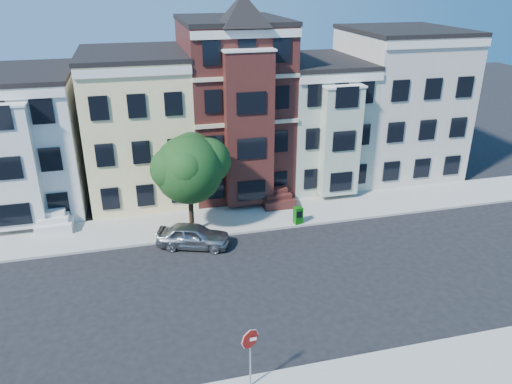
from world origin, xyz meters
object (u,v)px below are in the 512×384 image
object	(u,v)px
street_tree	(189,174)
stop_sign	(250,355)
newspaper_box	(298,215)
parked_car	(193,236)

from	to	relation	value
street_tree	stop_sign	bearing A→B (deg)	-87.96
street_tree	newspaper_box	world-z (taller)	street_tree
street_tree	stop_sign	size ratio (longest dim) A/B	2.50
newspaper_box	stop_sign	xyz separation A→B (m)	(-6.31, -12.84, 0.96)
parked_car	newspaper_box	xyz separation A→B (m)	(6.95, 1.10, -0.02)
parked_car	street_tree	bearing A→B (deg)	14.33
street_tree	parked_car	size ratio (longest dim) A/B	1.77
newspaper_box	stop_sign	size ratio (longest dim) A/B	0.37
newspaper_box	stop_sign	bearing A→B (deg)	-125.13
parked_car	stop_sign	size ratio (longest dim) A/B	1.41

